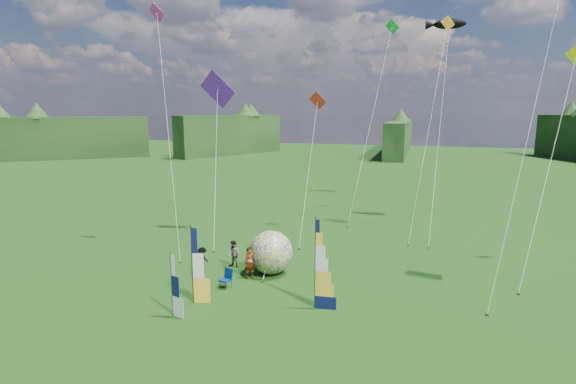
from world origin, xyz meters
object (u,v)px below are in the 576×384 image
(bol_inflatable, at_px, (271,252))
(spectator_d, at_px, (264,258))
(side_banner_left, at_px, (192,266))
(side_banner_far, at_px, (172,285))
(camp_chair, at_px, (225,279))
(feather_banner_main, at_px, (315,264))
(spectator_c, at_px, (202,261))
(kite_whale, at_px, (441,114))
(spectator_a, at_px, (250,263))
(spectator_b, at_px, (234,254))

(bol_inflatable, height_order, spectator_d, bol_inflatable)
(side_banner_left, relative_size, bol_inflatable, 1.51)
(side_banner_far, relative_size, bol_inflatable, 1.17)
(bol_inflatable, relative_size, camp_chair, 2.43)
(side_banner_left, bearing_deg, spectator_d, 54.71)
(feather_banner_main, distance_m, spectator_d, 6.05)
(spectator_c, xyz_separation_m, kite_whale, (13.46, 15.06, 8.55))
(spectator_a, height_order, spectator_c, spectator_a)
(camp_chair, height_order, kite_whale, kite_whale)
(bol_inflatable, bearing_deg, feather_banner_main, -47.16)
(side_banner_far, xyz_separation_m, spectator_c, (-1.28, 5.45, -0.71))
(spectator_c, bearing_deg, bol_inflatable, -62.54)
(spectator_b, xyz_separation_m, kite_whale, (12.09, 13.49, 8.52))
(spectator_d, height_order, camp_chair, spectator_d)
(bol_inflatable, distance_m, spectator_c, 4.14)
(side_banner_far, distance_m, bol_inflatable, 7.24)
(bol_inflatable, bearing_deg, spectator_c, -161.65)
(side_banner_left, distance_m, spectator_c, 4.32)
(side_banner_left, xyz_separation_m, spectator_c, (-1.51, 3.87, -1.16))
(kite_whale, bearing_deg, side_banner_far, -107.30)
(kite_whale, bearing_deg, side_banner_left, -108.86)
(side_banner_far, height_order, spectator_a, side_banner_far)
(side_banner_left, bearing_deg, kite_whale, 41.67)
(feather_banner_main, distance_m, bol_inflatable, 5.45)
(side_banner_far, xyz_separation_m, spectator_a, (1.71, 5.63, -0.60))
(side_banner_left, height_order, bol_inflatable, side_banner_left)
(side_banner_far, distance_m, spectator_d, 7.32)
(feather_banner_main, bearing_deg, kite_whale, 67.88)
(feather_banner_main, distance_m, side_banner_far, 6.91)
(side_banner_far, bearing_deg, feather_banner_main, 40.29)
(feather_banner_main, distance_m, kite_whale, 19.97)
(bol_inflatable, distance_m, spectator_d, 0.72)
(feather_banner_main, xyz_separation_m, spectator_c, (-7.55, 2.64, -1.44))
(bol_inflatable, bearing_deg, spectator_b, 173.83)
(side_banner_left, distance_m, spectator_d, 5.82)
(camp_chair, bearing_deg, kite_whale, 74.37)
(side_banner_far, bearing_deg, spectator_a, 89.27)
(bol_inflatable, bearing_deg, camp_chair, -119.32)
(feather_banner_main, xyz_separation_m, side_banner_left, (-6.04, -1.23, -0.29))
(spectator_c, bearing_deg, spectator_a, -77.49)
(feather_banner_main, xyz_separation_m, kite_whale, (5.90, 17.70, 7.11))
(side_banner_left, relative_size, camp_chair, 3.68)
(side_banner_far, distance_m, spectator_a, 5.91)
(side_banner_left, height_order, spectator_d, side_banner_left)
(bol_inflatable, xyz_separation_m, camp_chair, (-1.64, -2.92, -0.77))
(spectator_d, bearing_deg, feather_banner_main, 155.85)
(side_banner_left, bearing_deg, feather_banner_main, -4.58)
(spectator_a, bearing_deg, spectator_d, 28.78)
(side_banner_far, distance_m, camp_chair, 4.07)
(side_banner_left, height_order, spectator_a, side_banner_left)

